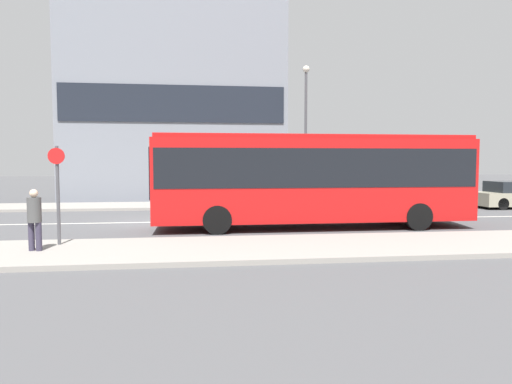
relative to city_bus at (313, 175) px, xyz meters
name	(u,v)px	position (x,y,z in m)	size (l,w,h in m)	color
ground_plane	(156,222)	(-5.77, 2.22, -1.92)	(120.00, 120.00, 0.00)	#4F4F51
sidewalk_near	(135,251)	(-5.77, -4.03, -1.85)	(44.00, 3.50, 0.13)	gray
sidewalk_far	(167,206)	(-5.77, 8.47, -1.85)	(44.00, 3.50, 0.13)	gray
lane_centerline	(156,222)	(-5.77, 2.22, -1.91)	(41.80, 0.16, 0.01)	silver
apartment_block_left_tower	(176,36)	(-5.51, 14.84, 8.72)	(13.83, 6.33, 21.28)	gray
city_bus	(313,175)	(0.00, 0.00, 0.00)	(11.37, 2.48, 3.34)	red
parked_car_0	(417,197)	(6.85, 5.61, -1.31)	(4.11, 1.89, 1.27)	#4C5156
pedestrian_near_stop	(34,216)	(-8.25, -3.98, -0.90)	(0.34, 0.34, 1.57)	#383347
bus_stop_sign	(58,187)	(-7.91, -3.15, -0.21)	(0.44, 0.12, 2.69)	#4C4C51
street_lamp	(306,121)	(1.58, 7.74, 2.64)	(0.36, 0.36, 7.32)	#4C4C51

